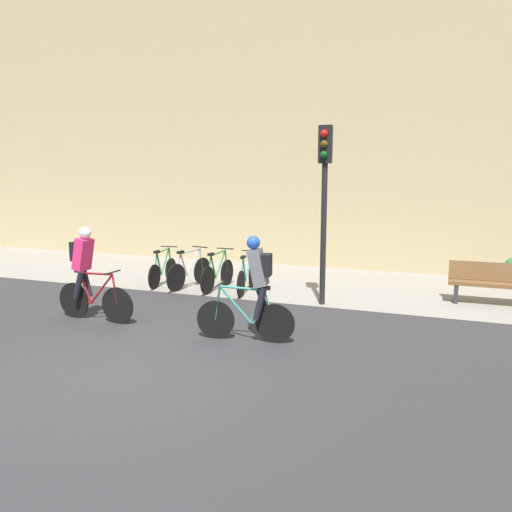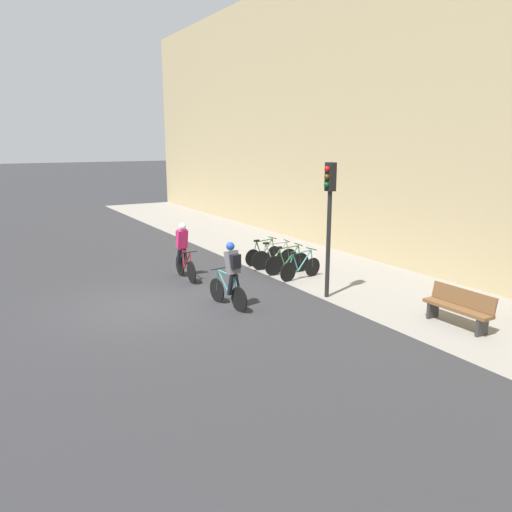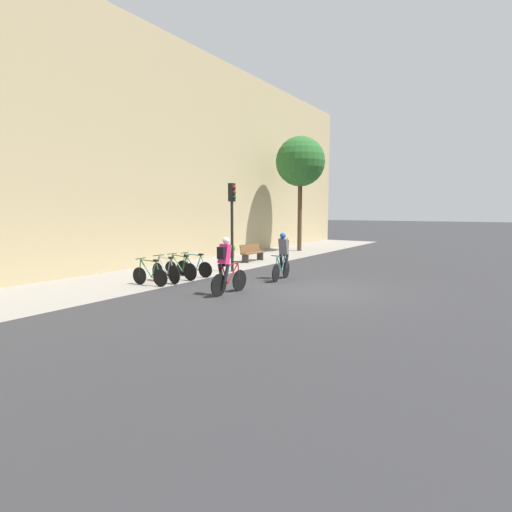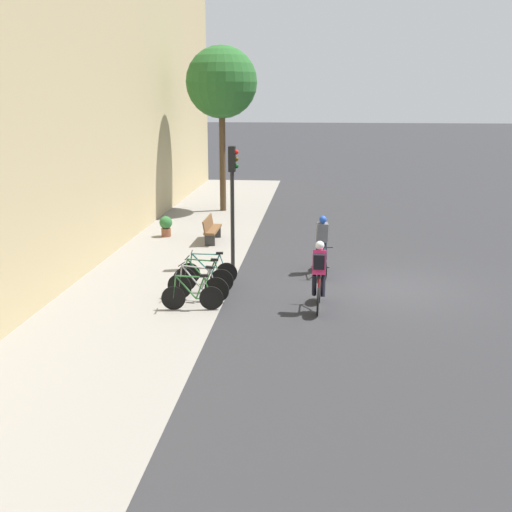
# 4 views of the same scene
# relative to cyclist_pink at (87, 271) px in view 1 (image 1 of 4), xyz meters

# --- Properties ---
(ground) EXTENTS (200.00, 200.00, 0.00)m
(ground) POSITION_rel_cyclist_pink_xyz_m (2.12, -2.04, -0.95)
(ground) COLOR #2B2B2D
(kerb_strip) EXTENTS (44.00, 4.50, 0.01)m
(kerb_strip) POSITION_rel_cyclist_pink_xyz_m (2.12, 4.71, -0.94)
(kerb_strip) COLOR gray
(kerb_strip) RESTS_ON ground
(building_facade) EXTENTS (44.00, 0.60, 10.99)m
(building_facade) POSITION_rel_cyclist_pink_xyz_m (2.12, 7.26, 4.55)
(building_facade) COLOR tan
(building_facade) RESTS_ON ground
(cyclist_pink) EXTENTS (1.72, 0.46, 1.78)m
(cyclist_pink) POSITION_rel_cyclist_pink_xyz_m (0.00, 0.00, 0.00)
(cyclist_pink) COLOR black
(cyclist_pink) RESTS_ON ground
(cyclist_grey) EXTENTS (1.66, 0.51, 1.77)m
(cyclist_grey) POSITION_rel_cyclist_pink_xyz_m (3.42, -0.08, 0.00)
(cyclist_grey) COLOR black
(cyclist_grey) RESTS_ON ground
(parked_bike_0) EXTENTS (0.46, 1.55, 0.94)m
(parked_bike_0) POSITION_rel_cyclist_pink_xyz_m (-0.25, 3.14, -0.57)
(parked_bike_0) COLOR black
(parked_bike_0) RESTS_ON ground
(parked_bike_1) EXTENTS (0.47, 1.69, 0.97)m
(parked_bike_1) POSITION_rel_cyclist_pink_xyz_m (0.50, 3.14, -0.55)
(parked_bike_1) COLOR black
(parked_bike_1) RESTS_ON ground
(parked_bike_2) EXTENTS (0.46, 1.68, 0.96)m
(parked_bike_2) POSITION_rel_cyclist_pink_xyz_m (1.26, 3.14, -0.55)
(parked_bike_2) COLOR black
(parked_bike_2) RESTS_ON ground
(parked_bike_3) EXTENTS (0.46, 1.66, 0.94)m
(parked_bike_3) POSITION_rel_cyclist_pink_xyz_m (2.01, 3.14, -0.56)
(parked_bike_3) COLOR black
(parked_bike_3) RESTS_ON ground
(traffic_light_pole) EXTENTS (0.26, 0.30, 3.73)m
(traffic_light_pole) POSITION_rel_cyclist_pink_xyz_m (3.92, 2.67, 1.63)
(traffic_light_pole) COLOR black
(traffic_light_pole) RESTS_ON ground
(bench) EXTENTS (1.71, 0.44, 0.89)m
(bench) POSITION_rel_cyclist_pink_xyz_m (7.30, 3.93, -0.47)
(bench) COLOR brown
(bench) RESTS_ON ground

